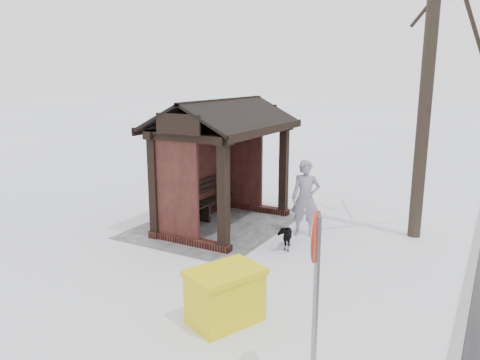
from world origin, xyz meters
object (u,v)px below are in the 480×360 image
bus_shelter (218,138)px  pedestrian (306,198)px  road_sign (316,265)px  dog (285,236)px  grit_bin (225,295)px

bus_shelter → pedestrian: size_ratio=2.05×
road_sign → pedestrian: bearing=-169.5°
pedestrian → dog: (1.01, -0.06, -0.60)m
grit_bin → road_sign: 2.29m
pedestrian → bus_shelter: bearing=168.5°
bus_shelter → pedestrian: (-0.34, 2.13, -1.29)m
grit_bin → road_sign: (0.93, 1.72, 1.19)m
dog → bus_shelter: bearing=139.4°
road_sign → bus_shelter: bearing=-150.5°
grit_bin → bus_shelter: bearing=-124.4°
bus_shelter → road_sign: size_ratio=1.62×
bus_shelter → road_sign: 6.47m
pedestrian → dog: size_ratio=2.68×
dog → grit_bin: (3.23, 0.47, 0.15)m
bus_shelter → grit_bin: bearing=33.1°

